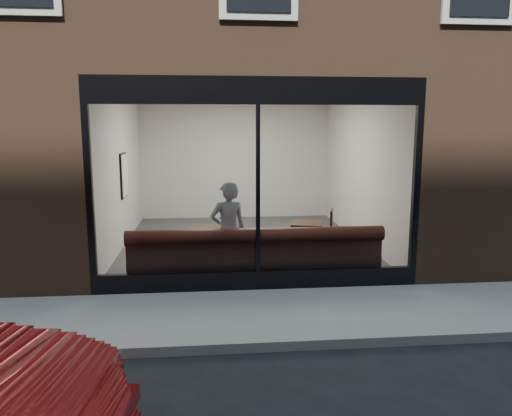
{
  "coord_description": "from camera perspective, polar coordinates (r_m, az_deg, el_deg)",
  "views": [
    {
      "loc": [
        -0.75,
        -5.29,
        2.53
      ],
      "look_at": [
        0.01,
        2.4,
        1.22
      ],
      "focal_mm": 35.0,
      "sensor_mm": 36.0,
      "label": 1
    }
  ],
  "objects": [
    {
      "name": "cafe_wall_right",
      "position": [
        10.83,
        11.86,
        4.52
      ],
      "size": [
        0.0,
        6.0,
        6.0
      ],
      "primitive_type": "plane",
      "rotation": [
        1.57,
        0.0,
        -1.57
      ],
      "color": "silver",
      "rests_on": "ground"
    },
    {
      "name": "wall_poster",
      "position": [
        10.67,
        -14.78,
        3.64
      ],
      "size": [
        0.02,
        0.65,
        0.86
      ],
      "primitive_type": "cube",
      "color": "white",
      "rests_on": "cafe_wall_left"
    },
    {
      "name": "host_building_pier_right",
      "position": [
        14.06,
        13.13,
        5.62
      ],
      "size": [
        2.5,
        12.0,
        3.2
      ],
      "primitive_type": "cube",
      "color": "brown",
      "rests_on": "ground"
    },
    {
      "name": "cafe_chair_right",
      "position": [
        9.51,
        7.39,
        -4.36
      ],
      "size": [
        0.48,
        0.48,
        0.04
      ],
      "primitive_type": "cube",
      "rotation": [
        0.0,
        0.0,
        2.86
      ],
      "color": "black",
      "rests_on": "cafe_floor"
    },
    {
      "name": "kerb_near",
      "position": [
        5.84,
        2.37,
        -15.39
      ],
      "size": [
        40.0,
        0.1,
        0.12
      ],
      "primitive_type": "cube",
      "color": "gray",
      "rests_on": "ground"
    },
    {
      "name": "host_building_pier_left",
      "position": [
        13.66,
        -18.37,
        5.26
      ],
      "size": [
        2.5,
        12.0,
        3.2
      ],
      "primitive_type": "cube",
      "color": "brown",
      "rests_on": "ground"
    },
    {
      "name": "sidewalk_near",
      "position": [
        6.82,
        1.12,
        -12.09
      ],
      "size": [
        40.0,
        2.0,
        0.01
      ],
      "primitive_type": "cube",
      "color": "gray",
      "rests_on": "ground"
    },
    {
      "name": "cafe_chair_left",
      "position": [
        9.37,
        -4.79,
        -4.53
      ],
      "size": [
        0.52,
        0.52,
        0.04
      ],
      "primitive_type": "cube",
      "rotation": [
        0.0,
        0.0,
        2.91
      ],
      "color": "black",
      "rests_on": "cafe_floor"
    },
    {
      "name": "cafe_table_left",
      "position": [
        8.61,
        -5.42,
        -2.4
      ],
      "size": [
        0.66,
        0.66,
        0.04
      ],
      "primitive_type": "cube",
      "rotation": [
        0.0,
        0.0,
        -0.08
      ],
      "color": "black",
      "rests_on": "cafe_floor"
    },
    {
      "name": "ground",
      "position": [
        5.91,
        2.29,
        -15.72
      ],
      "size": [
        120.0,
        120.0,
        0.0
      ],
      "primitive_type": "plane",
      "color": "black",
      "rests_on": "ground"
    },
    {
      "name": "host_building_backfill",
      "position": [
        16.33,
        -2.99,
        6.39
      ],
      "size": [
        5.0,
        6.0,
        3.2
      ],
      "primitive_type": "cube",
      "color": "brown",
      "rests_on": "ground"
    },
    {
      "name": "storefront_kick",
      "position": [
        7.75,
        0.21,
        -8.24
      ],
      "size": [
        5.0,
        0.1,
        0.3
      ],
      "primitive_type": "cube",
      "color": "black",
      "rests_on": "ground"
    },
    {
      "name": "cafe_wall_back",
      "position": [
        13.33,
        -2.39,
        5.65
      ],
      "size": [
        5.0,
        0.0,
        5.0
      ],
      "primitive_type": "plane",
      "rotation": [
        1.57,
        0.0,
        0.0
      ],
      "color": "silver",
      "rests_on": "ground"
    },
    {
      "name": "storefront_mullion",
      "position": [
        7.44,
        0.21,
        2.08
      ],
      "size": [
        0.06,
        0.1,
        2.5
      ],
      "primitive_type": "cube",
      "color": "black",
      "rests_on": "storefront_kick"
    },
    {
      "name": "storefront_header",
      "position": [
        7.39,
        0.22,
        13.29
      ],
      "size": [
        5.0,
        0.1,
        0.4
      ],
      "primitive_type": "cube",
      "color": "black",
      "rests_on": "host_building_upper"
    },
    {
      "name": "banquette",
      "position": [
        8.11,
        -0.08,
        -6.87
      ],
      "size": [
        4.0,
        0.55,
        0.45
      ],
      "primitive_type": "cube",
      "color": "#3B1715",
      "rests_on": "cafe_floor"
    },
    {
      "name": "cafe_wall_left",
      "position": [
        10.48,
        -15.19,
        4.22
      ],
      "size": [
        0.0,
        6.0,
        6.0
      ],
      "primitive_type": "plane",
      "rotation": [
        1.57,
        0.0,
        1.57
      ],
      "color": "silver",
      "rests_on": "ground"
    },
    {
      "name": "person",
      "position": [
        8.1,
        -3.18,
        -2.63
      ],
      "size": [
        0.66,
        0.5,
        1.62
      ],
      "primitive_type": "imported",
      "rotation": [
        0.0,
        0.0,
        3.36
      ],
      "color": "#8FA1BA",
      "rests_on": "cafe_floor"
    },
    {
      "name": "cafe_floor",
      "position": [
        10.62,
        -1.41,
        -4.02
      ],
      "size": [
        6.0,
        6.0,
        0.0
      ],
      "primitive_type": "plane",
      "color": "#2D2D30",
      "rests_on": "ground"
    },
    {
      "name": "storefront_glass",
      "position": [
        7.41,
        0.24,
        2.05
      ],
      "size": [
        4.8,
        0.0,
        4.8
      ],
      "primitive_type": "plane",
      "rotation": [
        1.57,
        0.0,
        0.0
      ],
      "color": "white",
      "rests_on": "storefront_kick"
    },
    {
      "name": "cafe_table_right",
      "position": [
        9.08,
        5.86,
        -1.78
      ],
      "size": [
        0.68,
        0.68,
        0.04
      ],
      "primitive_type": "cube",
      "rotation": [
        0.0,
        0.0,
        -0.25
      ],
      "color": "black",
      "rests_on": "cafe_floor"
    },
    {
      "name": "cafe_ceiling",
      "position": [
        10.34,
        -1.48,
        13.31
      ],
      "size": [
        6.0,
        6.0,
        0.0
      ],
      "primitive_type": "plane",
      "rotation": [
        3.14,
        0.0,
        0.0
      ],
      "color": "white",
      "rests_on": "host_building_upper"
    }
  ]
}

